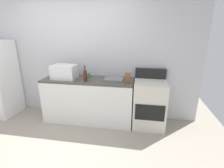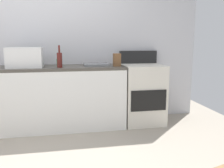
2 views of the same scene
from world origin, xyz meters
name	(u,v)px [view 2 (image 2 of 2)]	position (x,y,z in m)	size (l,w,h in m)	color
wall_back	(40,38)	(0.00, 1.55, 1.30)	(5.00, 0.10, 2.60)	silver
kitchen_counter	(62,97)	(0.30, 1.20, 0.45)	(1.80, 0.60, 0.90)	white
stove_oven	(142,93)	(1.52, 1.21, 0.47)	(0.60, 0.61, 1.10)	silver
microwave	(25,57)	(-0.16, 1.16, 1.04)	(0.46, 0.34, 0.27)	white
sink_basin	(96,64)	(0.82, 1.23, 0.92)	(0.36, 0.32, 0.03)	slate
wine_bottle	(60,59)	(0.30, 1.05, 1.01)	(0.07, 0.07, 0.30)	#591E19
coffee_mug	(59,62)	(0.29, 1.28, 0.95)	(0.08, 0.08, 0.10)	#338C4C
knife_block	(117,60)	(1.10, 1.09, 0.99)	(0.10, 0.10, 0.18)	brown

